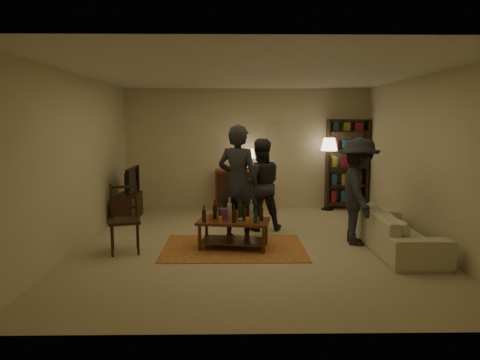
{
  "coord_description": "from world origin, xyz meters",
  "views": [
    {
      "loc": [
        -0.3,
        -6.75,
        1.97
      ],
      "look_at": [
        -0.19,
        0.1,
        1.03
      ],
      "focal_mm": 32.0,
      "sensor_mm": 36.0,
      "label": 1
    }
  ],
  "objects_px": {
    "bookshelf": "(347,163)",
    "floor_lamp": "(329,149)",
    "dresser": "(238,189)",
    "dining_chair": "(124,216)",
    "person_by_sofa": "(358,191)",
    "tv_stand": "(128,200)",
    "sofa": "(396,231)",
    "coffee_table": "(233,223)",
    "person_left": "(238,183)",
    "person_right": "(260,185)"
  },
  "relations": [
    {
      "from": "coffee_table",
      "to": "dresser",
      "type": "relative_size",
      "value": 0.87
    },
    {
      "from": "floor_lamp",
      "to": "person_by_sofa",
      "type": "bearing_deg",
      "value": -92.37
    },
    {
      "from": "tv_stand",
      "to": "dining_chair",
      "type": "bearing_deg",
      "value": -77.43
    },
    {
      "from": "floor_lamp",
      "to": "person_by_sofa",
      "type": "xyz_separation_m",
      "value": [
        -0.11,
        -2.68,
        -0.5
      ]
    },
    {
      "from": "tv_stand",
      "to": "sofa",
      "type": "height_order",
      "value": "tv_stand"
    },
    {
      "from": "tv_stand",
      "to": "floor_lamp",
      "type": "xyz_separation_m",
      "value": [
        4.26,
        0.85,
        0.97
      ]
    },
    {
      "from": "sofa",
      "to": "person_left",
      "type": "height_order",
      "value": "person_left"
    },
    {
      "from": "dining_chair",
      "to": "tv_stand",
      "type": "xyz_separation_m",
      "value": [
        -0.49,
        2.2,
        -0.17
      ]
    },
    {
      "from": "coffee_table",
      "to": "sofa",
      "type": "xyz_separation_m",
      "value": [
        2.5,
        -0.14,
        -0.09
      ]
    },
    {
      "from": "coffee_table",
      "to": "bookshelf",
      "type": "bearing_deg",
      "value": 50.03
    },
    {
      "from": "floor_lamp",
      "to": "bookshelf",
      "type": "bearing_deg",
      "value": 16.65
    },
    {
      "from": "coffee_table",
      "to": "person_right",
      "type": "xyz_separation_m",
      "value": [
        0.48,
        1.16,
        0.43
      ]
    },
    {
      "from": "bookshelf",
      "to": "sofa",
      "type": "bearing_deg",
      "value": -90.82
    },
    {
      "from": "floor_lamp",
      "to": "tv_stand",
      "type": "bearing_deg",
      "value": -168.71
    },
    {
      "from": "dining_chair",
      "to": "person_right",
      "type": "bearing_deg",
      "value": 17.08
    },
    {
      "from": "dining_chair",
      "to": "person_right",
      "type": "distance_m",
      "value": 2.52
    },
    {
      "from": "dresser",
      "to": "floor_lamp",
      "type": "distance_m",
      "value": 2.19
    },
    {
      "from": "dresser",
      "to": "floor_lamp",
      "type": "relative_size",
      "value": 0.85
    },
    {
      "from": "dining_chair",
      "to": "person_by_sofa",
      "type": "xyz_separation_m",
      "value": [
        3.65,
        0.37,
        0.3
      ]
    },
    {
      "from": "person_left",
      "to": "person_right",
      "type": "distance_m",
      "value": 0.79
    },
    {
      "from": "bookshelf",
      "to": "person_left",
      "type": "xyz_separation_m",
      "value": [
        -2.47,
        -2.54,
        -0.07
      ]
    },
    {
      "from": "sofa",
      "to": "dining_chair",
      "type": "bearing_deg",
      "value": 90.0
    },
    {
      "from": "person_right",
      "to": "person_by_sofa",
      "type": "relative_size",
      "value": 0.97
    },
    {
      "from": "tv_stand",
      "to": "sofa",
      "type": "bearing_deg",
      "value": -25.34
    },
    {
      "from": "person_right",
      "to": "person_left",
      "type": "bearing_deg",
      "value": 53.51
    },
    {
      "from": "person_left",
      "to": "floor_lamp",
      "type": "bearing_deg",
      "value": -107.72
    },
    {
      "from": "coffee_table",
      "to": "tv_stand",
      "type": "distance_m",
      "value": 2.97
    },
    {
      "from": "floor_lamp",
      "to": "dining_chair",
      "type": "bearing_deg",
      "value": -140.99
    },
    {
      "from": "dining_chair",
      "to": "person_by_sofa",
      "type": "distance_m",
      "value": 3.69
    },
    {
      "from": "coffee_table",
      "to": "sofa",
      "type": "height_order",
      "value": "coffee_table"
    },
    {
      "from": "dining_chair",
      "to": "person_by_sofa",
      "type": "height_order",
      "value": "person_by_sofa"
    },
    {
      "from": "dresser",
      "to": "person_by_sofa",
      "type": "height_order",
      "value": "person_by_sofa"
    },
    {
      "from": "sofa",
      "to": "person_left",
      "type": "distance_m",
      "value": 2.59
    },
    {
      "from": "tv_stand",
      "to": "person_by_sofa",
      "type": "bearing_deg",
      "value": -23.81
    },
    {
      "from": "person_left",
      "to": "sofa",
      "type": "bearing_deg",
      "value": -172.33
    },
    {
      "from": "dresser",
      "to": "floor_lamp",
      "type": "xyz_separation_m",
      "value": [
        2.0,
        -0.06,
        0.88
      ]
    },
    {
      "from": "floor_lamp",
      "to": "sofa",
      "type": "distance_m",
      "value": 3.25
    },
    {
      "from": "tv_stand",
      "to": "floor_lamp",
      "type": "distance_m",
      "value": 4.45
    },
    {
      "from": "coffee_table",
      "to": "dining_chair",
      "type": "bearing_deg",
      "value": -175.14
    },
    {
      "from": "tv_stand",
      "to": "person_right",
      "type": "relative_size",
      "value": 0.63
    },
    {
      "from": "tv_stand",
      "to": "person_by_sofa",
      "type": "distance_m",
      "value": 4.56
    },
    {
      "from": "bookshelf",
      "to": "floor_lamp",
      "type": "distance_m",
      "value": 0.56
    },
    {
      "from": "bookshelf",
      "to": "person_left",
      "type": "bearing_deg",
      "value": -134.22
    },
    {
      "from": "tv_stand",
      "to": "person_left",
      "type": "bearing_deg",
      "value": -35.07
    },
    {
      "from": "tv_stand",
      "to": "person_left",
      "type": "relative_size",
      "value": 0.55
    },
    {
      "from": "coffee_table",
      "to": "sofa",
      "type": "relative_size",
      "value": 0.57
    },
    {
      "from": "sofa",
      "to": "coffee_table",
      "type": "bearing_deg",
      "value": 86.79
    },
    {
      "from": "dresser",
      "to": "person_right",
      "type": "height_order",
      "value": "person_right"
    },
    {
      "from": "dining_chair",
      "to": "person_left",
      "type": "relative_size",
      "value": 0.55
    },
    {
      "from": "coffee_table",
      "to": "person_right",
      "type": "relative_size",
      "value": 0.71
    }
  ]
}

